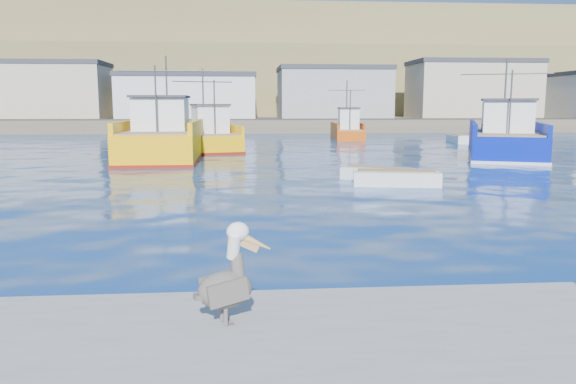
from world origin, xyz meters
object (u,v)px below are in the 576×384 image
object	(u,v)px
trawler_blue	(504,140)
trawler_yellow_b	(207,137)
trawler_yellow_a	(165,140)
skiff_mid	(379,175)
skiff_far	(460,139)
pelican	(228,281)
boat_orange	(347,129)
skiff_extra	(396,180)

from	to	relation	value
trawler_blue	trawler_yellow_b	bearing A→B (deg)	161.47
trawler_yellow_a	skiff_mid	size ratio (longest dim) A/B	3.96
trawler_blue	skiff_mid	bearing A→B (deg)	-134.78
trawler_yellow_a	skiff_far	world-z (taller)	trawler_yellow_a
trawler_yellow_a	trawler_blue	size ratio (longest dim) A/B	1.05
pelican	trawler_yellow_b	bearing A→B (deg)	93.93
boat_orange	skiff_extra	bearing A→B (deg)	-96.91
trawler_yellow_a	boat_orange	world-z (taller)	trawler_yellow_a
skiff_extra	pelican	bearing A→B (deg)	-112.86
boat_orange	skiff_mid	bearing A→B (deg)	-97.89
skiff_far	skiff_extra	xyz separation A→B (m)	(-13.45, -26.89, -0.04)
boat_orange	skiff_mid	distance (m)	31.68
skiff_far	pelican	xyz separation A→B (m)	(-20.36, -43.28, 0.80)
trawler_yellow_b	skiff_extra	xyz separation A→B (m)	(9.42, -20.20, -0.71)
trawler_yellow_b	skiff_mid	bearing A→B (deg)	-63.83
trawler_yellow_a	skiff_extra	distance (m)	18.54
skiff_far	skiff_extra	world-z (taller)	skiff_far
skiff_mid	trawler_blue	bearing A→B (deg)	45.22
trawler_yellow_b	skiff_mid	size ratio (longest dim) A/B	2.97
trawler_yellow_a	skiff_extra	bearing A→B (deg)	-50.26
trawler_yellow_b	pelican	size ratio (longest dim) A/B	7.47
trawler_blue	skiff_far	world-z (taller)	trawler_blue
pelican	skiff_mid	bearing A→B (deg)	70.05
trawler_yellow_b	pelican	xyz separation A→B (m)	(2.51, -36.58, 0.13)
trawler_yellow_b	boat_orange	distance (m)	18.61
trawler_blue	skiff_far	distance (m)	13.81
trawler_yellow_a	trawler_yellow_b	xyz separation A→B (m)	(2.42, 5.96, -0.22)
trawler_blue	skiff_extra	bearing A→B (deg)	-129.99
trawler_yellow_b	trawler_blue	bearing A→B (deg)	-18.53
trawler_yellow_a	skiff_extra	size ratio (longest dim) A/B	3.63
boat_orange	skiff_mid	size ratio (longest dim) A/B	2.12
skiff_mid	pelican	distance (m)	19.27
boat_orange	skiff_extra	xyz separation A→B (m)	(-4.01, -33.08, -0.73)
trawler_yellow_b	skiff_far	distance (m)	23.84
skiff_mid	boat_orange	bearing A→B (deg)	82.11
trawler_yellow_a	pelican	bearing A→B (deg)	-80.85
skiff_extra	pelican	distance (m)	17.80
trawler_blue	skiff_extra	world-z (taller)	trawler_blue
boat_orange	pelican	distance (m)	50.66
trawler_blue	skiff_mid	distance (m)	16.35
trawler_yellow_a	skiff_extra	world-z (taller)	trawler_yellow_a
boat_orange	skiff_far	xyz separation A→B (m)	(9.44, -6.19, -0.69)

